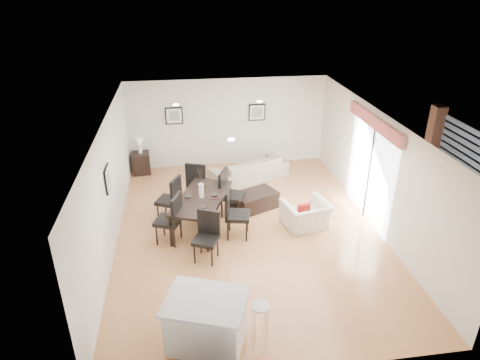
{
  "coord_description": "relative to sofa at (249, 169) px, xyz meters",
  "views": [
    {
      "loc": [
        -1.4,
        -8.41,
        5.44
      ],
      "look_at": [
        -0.13,
        0.4,
        1.14
      ],
      "focal_mm": 32.0,
      "sensor_mm": 36.0,
      "label": 1
    }
  ],
  "objects": [
    {
      "name": "courtyard_plant_b",
      "position": [
        5.12,
        -1.35,
        0.0
      ],
      "size": [
        0.49,
        0.49,
        0.67
      ],
      "primitive_type": "imported",
      "rotation": [
        0.0,
        0.0,
        0.39
      ],
      "color": "#3E6029",
      "rests_on": "ground"
    },
    {
      "name": "framed_print_back_right",
      "position": [
        0.43,
        1.21,
        1.32
      ],
      "size": [
        0.52,
        0.04,
        0.52
      ],
      "color": "black",
      "rests_on": "wall_back"
    },
    {
      "name": "wall_front",
      "position": [
        -0.47,
        -6.76,
        1.02
      ],
      "size": [
        6.0,
        0.04,
        2.7
      ],
      "primitive_type": "cube",
      "color": "silver",
      "rests_on": "ground"
    },
    {
      "name": "kitchen_island",
      "position": [
        -1.67,
        -5.99,
        0.11
      ],
      "size": [
        1.51,
        1.33,
        0.88
      ],
      "rotation": [
        0.0,
        0.0,
        -0.34
      ],
      "color": "silver",
      "rests_on": "ground"
    },
    {
      "name": "dining_chair_wfar",
      "position": [
        -2.21,
        -2.0,
        0.3
      ],
      "size": [
        0.68,
        0.68,
        1.14
      ],
      "rotation": [
        0.0,
        0.0,
        -2.02
      ],
      "color": "black",
      "rests_on": "ground"
    },
    {
      "name": "dining_chair_head",
      "position": [
        -1.48,
        -3.66,
        0.27
      ],
      "size": [
        0.64,
        0.64,
        1.08
      ],
      "rotation": [
        0.0,
        0.0,
        -0.41
      ],
      "color": "black",
      "rests_on": "ground"
    },
    {
      "name": "framed_print_back_left",
      "position": [
        -2.07,
        1.21,
        1.32
      ],
      "size": [
        0.52,
        0.04,
        0.52
      ],
      "color": "black",
      "rests_on": "wall_back"
    },
    {
      "name": "dining_chair_enear",
      "position": [
        -0.84,
        -2.91,
        0.33
      ],
      "size": [
        0.63,
        0.63,
        1.19
      ],
      "rotation": [
        0.0,
        0.0,
        1.36
      ],
      "color": "black",
      "rests_on": "ground"
    },
    {
      "name": "framed_print_left_wall",
      "position": [
        -3.44,
        -2.96,
        1.32
      ],
      "size": [
        0.04,
        0.52,
        0.52
      ],
      "rotation": [
        0.0,
        0.0,
        1.57
      ],
      "color": "black",
      "rests_on": "wall_left"
    },
    {
      "name": "vase",
      "position": [
        -1.52,
        -2.44,
        0.77
      ],
      "size": [
        0.93,
        1.42,
        0.72
      ],
      "color": "white",
      "rests_on": "dining_table"
    },
    {
      "name": "dining_table",
      "position": [
        -1.52,
        -2.44,
        0.39
      ],
      "size": [
        1.62,
        2.17,
        0.81
      ],
      "rotation": [
        0.0,
        0.0,
        -0.37
      ],
      "color": "black",
      "rests_on": "ground"
    },
    {
      "name": "cushion",
      "position": [
        0.81,
        -2.87,
        0.19
      ],
      "size": [
        0.3,
        0.13,
        0.29
      ],
      "primitive_type": "cube",
      "rotation": [
        0.0,
        0.0,
        3.26
      ],
      "color": "maroon",
      "rests_on": "armchair"
    },
    {
      "name": "ground",
      "position": [
        -0.47,
        -2.76,
        -0.33
      ],
      "size": [
        8.0,
        8.0,
        0.0
      ],
      "primitive_type": "plane",
      "color": "#B27949",
      "rests_on": "ground"
    },
    {
      "name": "wall_back",
      "position": [
        -0.47,
        1.24,
        1.02
      ],
      "size": [
        6.0,
        0.04,
        2.7
      ],
      "primitive_type": "cube",
      "color": "silver",
      "rests_on": "ground"
    },
    {
      "name": "armchair",
      "position": [
        0.9,
        -2.78,
        -0.01
      ],
      "size": [
        1.18,
        1.09,
        0.66
      ],
      "primitive_type": "imported",
      "rotation": [
        0.0,
        0.0,
        3.37
      ],
      "color": "beige",
      "rests_on": "ground"
    },
    {
      "name": "coffee_table",
      "position": [
        -0.12,
        -1.7,
        -0.12
      ],
      "size": [
        1.26,
        1.04,
        0.43
      ],
      "primitive_type": "cube",
      "rotation": [
        0.0,
        0.0,
        0.43
      ],
      "color": "black",
      "rests_on": "ground"
    },
    {
      "name": "table_lamp",
      "position": [
        -3.13,
        0.9,
        0.61
      ],
      "size": [
        0.24,
        0.24,
        0.46
      ],
      "color": "white",
      "rests_on": "side_table"
    },
    {
      "name": "courtyard",
      "position": [
        5.69,
        -1.89,
        0.59
      ],
      "size": [
        6.0,
        6.0,
        2.0
      ],
      "color": "gray",
      "rests_on": "ground"
    },
    {
      "name": "wall_left",
      "position": [
        -3.47,
        -2.76,
        1.02
      ],
      "size": [
        0.04,
        8.0,
        2.7
      ],
      "primitive_type": "cube",
      "color": "silver",
      "rests_on": "ground"
    },
    {
      "name": "bar_stool",
      "position": [
        -0.8,
        -5.99,
        0.23
      ],
      "size": [
        0.3,
        0.3,
        0.66
      ],
      "color": "silver",
      "rests_on": "ground"
    },
    {
      "name": "wall_right",
      "position": [
        2.53,
        -2.76,
        1.02
      ],
      "size": [
        0.04,
        8.0,
        2.7
      ],
      "primitive_type": "cube",
      "color": "silver",
      "rests_on": "ground"
    },
    {
      "name": "sofa",
      "position": [
        0.0,
        0.0,
        0.0
      ],
      "size": [
        2.45,
        1.74,
        0.67
      ],
      "primitive_type": "imported",
      "rotation": [
        0.0,
        0.0,
        3.56
      ],
      "color": "#A59B85",
      "rests_on": "ground"
    },
    {
      "name": "side_table",
      "position": [
        -3.13,
        0.9,
        -0.01
      ],
      "size": [
        0.53,
        0.53,
        0.65
      ],
      "primitive_type": "cube",
      "rotation": [
        0.0,
        0.0,
        0.09
      ],
      "color": "black",
      "rests_on": "ground"
    },
    {
      "name": "dining_chair_efar",
      "position": [
        -0.83,
        -1.91,
        0.32
      ],
      "size": [
        0.7,
        0.7,
        1.17
      ],
      "rotation": [
        0.0,
        0.0,
        1.12
      ],
      "color": "black",
      "rests_on": "ground"
    },
    {
      "name": "sliding_door",
      "position": [
        2.48,
        -2.46,
        1.33
      ],
      "size": [
        0.12,
        2.7,
        2.57
      ],
      "color": "white",
      "rests_on": "wall_right"
    },
    {
      "name": "ceiling",
      "position": [
        -0.47,
        -2.76,
        2.37
      ],
      "size": [
        6.0,
        8.0,
        0.02
      ],
      "primitive_type": "cube",
      "color": "white",
      "rests_on": "wall_back"
    },
    {
      "name": "dining_chair_wnear",
      "position": [
        -2.2,
        -2.97,
        0.32
      ],
      "size": [
        0.68,
        0.68,
        1.18
      ],
      "rotation": [
        0.0,
        0.0,
        -1.94
      ],
      "color": "black",
      "rests_on": "ground"
    },
    {
      "name": "dining_chair_foot",
      "position": [
        -1.55,
        -1.24,
        0.32
      ],
      "size": [
        0.67,
        0.67,
        1.17
      ],
      "rotation": [
        0.0,
        0.0,
        2.8
      ],
      "color": "black",
      "rests_on": "ground"
    }
  ]
}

